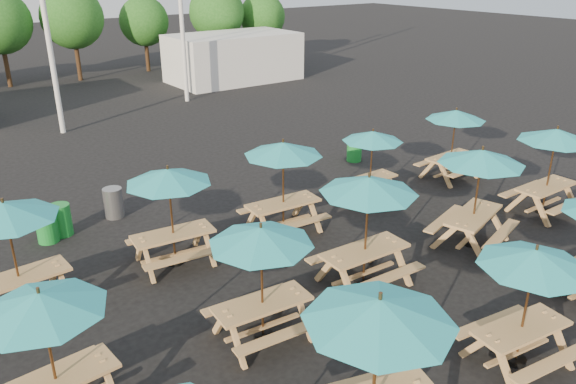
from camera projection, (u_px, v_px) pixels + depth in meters
ground at (326, 255)px, 13.11m from camera, size 120.00×120.00×0.00m
picnic_unit_1 at (42, 312)px, 7.72m from camera, size 1.96×1.96×2.23m
picnic_unit_2 at (6, 219)px, 10.27m from camera, size 2.03×2.03×2.35m
picnic_unit_3 at (379, 322)px, 7.14m from camera, size 2.50×2.50×2.49m
picnic_unit_4 at (261, 244)px, 9.52m from camera, size 1.98×1.98×2.26m
picnic_unit_5 at (169, 183)px, 12.02m from camera, size 2.06×2.06×2.30m
picnic_unit_6 at (534, 266)px, 8.89m from camera, size 2.02×2.02×2.21m
picnic_unit_7 at (368, 193)px, 11.18m from camera, size 2.08×2.08×2.45m
picnic_unit_8 at (283, 155)px, 13.55m from camera, size 2.07×2.07×2.37m
picnic_unit_10 at (481, 164)px, 12.83m from camera, size 2.45×2.45×2.43m
picnic_unit_11 at (372, 141)px, 15.46m from camera, size 1.70×1.70×2.07m
picnic_unit_13 at (555, 141)px, 14.56m from camera, size 1.95×1.95×2.38m
picnic_unit_14 at (455, 120)px, 17.03m from camera, size 1.87×1.87×2.22m
waste_bin_0 at (47, 226)px, 13.61m from camera, size 0.51×0.51×0.81m
waste_bin_1 at (61, 220)px, 13.94m from camera, size 0.51×0.51×0.81m
waste_bin_2 at (114, 203)px, 14.93m from camera, size 0.51×0.51×0.81m
waste_bin_3 at (354, 149)px, 19.13m from camera, size 0.51×0.51×0.81m
event_tent_1 at (233, 57)px, 31.69m from camera, size 7.00×4.00×2.60m
tree_4 at (72, 18)px, 30.90m from camera, size 3.41×3.41×5.17m
tree_5 at (144, 21)px, 33.76m from camera, size 2.94×2.94×4.45m
tree_6 at (217, 12)px, 34.45m from camera, size 3.38×3.38×5.13m
tree_7 at (262, 16)px, 36.49m from camera, size 2.95×2.95×4.48m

